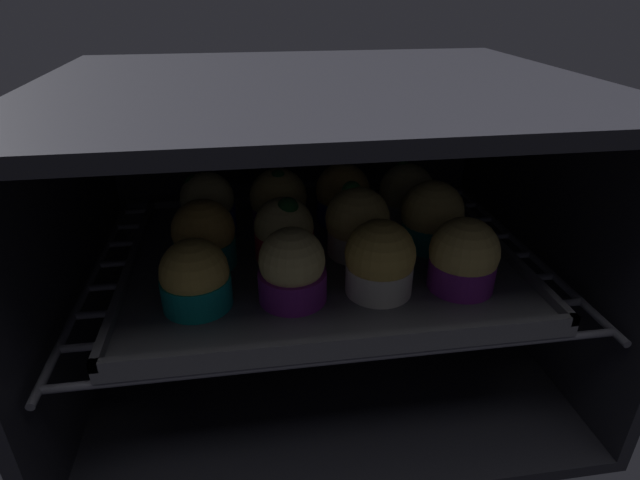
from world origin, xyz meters
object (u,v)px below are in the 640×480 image
Objects in this scene: muffin_row1_col0 at (204,236)px; muffin_row1_col3 at (432,217)px; muffin_row0_col0 at (195,278)px; muffin_row2_col1 at (278,201)px; baking_tray at (320,258)px; muffin_row1_col1 at (284,231)px; muffin_row2_col0 at (207,205)px; muffin_row0_col1 at (292,268)px; muffin_row2_col3 at (406,194)px; muffin_row0_col3 at (463,258)px; muffin_row1_col2 at (357,224)px; muffin_row0_col2 at (380,261)px; muffin_row2_col2 at (343,196)px.

muffin_row1_col0 is 0.95× the size of muffin_row1_col3.
muffin_row2_col1 is (9.70, 17.83, 0.33)cm from muffin_row0_col0.
muffin_row1_col0 is at bearing 86.74° from muffin_row0_col0.
baking_tray is at bearing -178.52° from muffin_row1_col3.
muffin_row2_col0 is (-9.23, 8.50, 0.40)cm from muffin_row1_col1.
muffin_row0_col1 is 1.02× the size of muffin_row2_col3.
muffin_row1_col2 is (-9.44, 9.24, 0.32)cm from muffin_row0_col3.
muffin_row1_col3 reaches higher than muffin_row0_col0.
muffin_row0_col1 is (9.66, -0.29, 0.50)cm from muffin_row0_col0.
muffin_row2_col3 is (13.41, 9.22, 3.82)cm from baking_tray.
muffin_row0_col3 is at bearing -44.39° from muffin_row1_col2.
muffin_row2_col1 is at bearing 61.46° from muffin_row0_col0.
muffin_row1_col1 is (-4.22, 0.33, 3.78)cm from baking_tray.
muffin_row0_col0 is 0.91× the size of muffin_row1_col0.
muffin_row1_col2 reaches higher than muffin_row0_col1.
muffin_row1_col0 is (-18.35, 8.65, -0.07)cm from muffin_row0_col2.
muffin_row0_col3 reaches higher than baking_tray.
baking_tray is 5.16× the size of muffin_row1_col2.
muffin_row0_col3 and muffin_row2_col0 have the same top height.
muffin_row2_col2 is (17.94, 0.47, -0.07)cm from muffin_row2_col0.
muffin_row0_col0 is at bearing 178.62° from muffin_row0_col3.
muffin_row1_col0 is at bearing -160.48° from muffin_row2_col3.
muffin_row0_col3 is 20.92cm from muffin_row2_col2.
muffin_row1_col2 is 1.03× the size of muffin_row1_col3.
muffin_row2_col3 is (17.65, 18.24, -0.35)cm from muffin_row0_col1.
muffin_row0_col2 is at bearing -88.65° from muffin_row2_col2.
muffin_row0_col0 is 17.57cm from muffin_row2_col0.
muffin_row2_col1 is at bearing 89.94° from muffin_row1_col1.
muffin_row2_col1 is 8.70cm from muffin_row2_col2.
muffin_row0_col1 is at bearing -115.21° from baking_tray.
muffin_row2_col0 reaches higher than muffin_row2_col3.
muffin_row2_col2 reaches higher than muffin_row1_col1.
muffin_row1_col3 reaches higher than muffin_row2_col1.
muffin_row2_col2 is (-9.35, 8.95, -0.21)cm from muffin_row1_col3.
muffin_row2_col3 is (26.86, 0.39, -0.36)cm from muffin_row2_col0.
muffin_row1_col2 reaches higher than muffin_row1_col1.
muffin_row0_col0 is 0.87× the size of muffin_row1_col3.
muffin_row0_col3 is 32.85cm from muffin_row2_col0.
muffin_row0_col0 is at bearing -135.59° from muffin_row2_col2.
muffin_row1_col1 is 0.90× the size of muffin_row1_col2.
muffin_row1_col3 is at bearing 3.10° from muffin_row1_col2.
muffin_row2_col2 is at bearing 89.71° from muffin_row1_col2.
muffin_row2_col0 is (-18.37, 17.76, 0.00)cm from muffin_row0_col2.
baking_tray is at bearing 1.23° from muffin_row1_col0.
muffin_row2_col0 is 0.99× the size of muffin_row2_col2.
muffin_row2_col1 is (-8.65, 9.26, -0.35)cm from muffin_row1_col2.
muffin_row2_col2 is at bearing 45.85° from muffin_row1_col1.
muffin_row2_col2 is (8.71, 8.97, 0.33)cm from muffin_row1_col1.
baking_tray is 5.58× the size of muffin_row2_col1.
muffin_row0_col3 is 0.95× the size of muffin_row1_col3.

